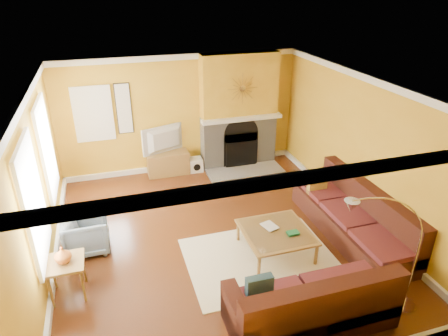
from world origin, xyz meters
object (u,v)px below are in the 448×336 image
object	(u,v)px
media_console	(168,163)
armchair	(86,233)
side_table	(68,278)
arc_lamp	(383,259)
sectional_sofa	(301,234)
coffee_table	(276,241)

from	to	relation	value
media_console	armchair	xyz separation A→B (m)	(-1.81, -2.49, 0.07)
side_table	arc_lamp	xyz separation A→B (m)	(3.98, -1.65, 0.67)
media_console	arc_lamp	distance (m)	5.56
sectional_sofa	arc_lamp	bearing A→B (deg)	-75.43
coffee_table	media_console	xyz separation A→B (m)	(-1.20, 3.50, 0.05)
coffee_table	media_console	size ratio (longest dim) A/B	1.14
sectional_sofa	coffee_table	xyz separation A→B (m)	(-0.33, 0.23, -0.23)
side_table	armchair	bearing A→B (deg)	75.92
sectional_sofa	side_table	world-z (taller)	sectional_sofa
arc_lamp	media_console	bearing A→B (deg)	110.26
sectional_sofa	coffee_table	distance (m)	0.47
media_console	armchair	distance (m)	3.07
armchair	arc_lamp	world-z (taller)	arc_lamp
sectional_sofa	media_console	bearing A→B (deg)	112.37
armchair	side_table	xyz separation A→B (m)	(-0.26, -1.04, -0.04)
media_console	arc_lamp	size ratio (longest dim) A/B	0.50
armchair	side_table	size ratio (longest dim) A/B	1.25
sectional_sofa	media_console	size ratio (longest dim) A/B	3.62
armchair	side_table	bearing A→B (deg)	165.92
coffee_table	armchair	world-z (taller)	armchair
sectional_sofa	arc_lamp	distance (m)	1.58
armchair	sectional_sofa	bearing A→B (deg)	-110.38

